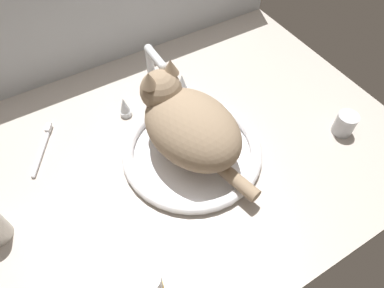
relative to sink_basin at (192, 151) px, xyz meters
The scene contains 8 objects.
countertop 3.90cm from the sink_basin, 72.38° to the left, with size 109.35×83.09×3.00cm, color #ADA399.
backsplash_wall 47.02cm from the sink_basin, 88.95° to the left, with size 109.35×2.40×33.15cm, color #B2B7BC.
sink_basin is the anchor object (origin of this frame).
faucet 21.01cm from the sink_basin, 90.00° to the left, with size 21.14×10.58×19.85cm.
cat 9.39cm from the sink_basin, 102.97° to the left, with size 24.11×36.02×19.05cm.
metal_jar 40.54cm from the sink_basin, 20.33° to the right, with size 5.34×5.34×6.20cm.
pill_bottle 34.46cm from the sink_basin, 133.90° to the right, with size 5.28×5.28×10.81cm.
toothbrush 38.23cm from the sink_basin, 147.54° to the left, with size 9.39×14.54×1.70cm.
Camera 1 is at (-26.13, -45.28, 72.75)cm, focal length 31.46 mm.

